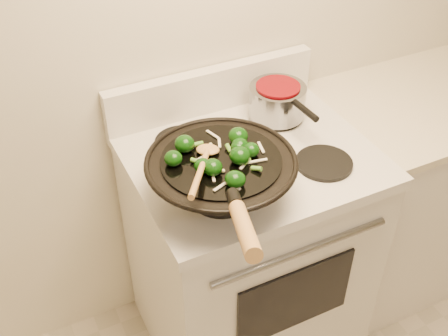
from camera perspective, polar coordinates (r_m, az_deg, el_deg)
name	(u,v)px	position (r m, az deg, el deg)	size (l,w,h in m)	color
stove	(247,249)	(2.12, 2.37, -8.23)	(0.78, 0.67, 1.08)	silver
counter_unit	(403,189)	(2.51, 17.70, -2.07)	(0.81, 0.62, 0.91)	white
wok	(221,176)	(1.59, -0.26, -0.87)	(0.43, 0.70, 0.29)	black
stirfry	(222,156)	(1.54, -0.22, 1.23)	(0.29, 0.28, 0.05)	black
wooden_spoon	(204,162)	(1.51, -2.09, 0.62)	(0.20, 0.28, 0.08)	#B58547
saucepan	(278,100)	(1.96, 5.46, 6.84)	(0.20, 0.32, 0.12)	gray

